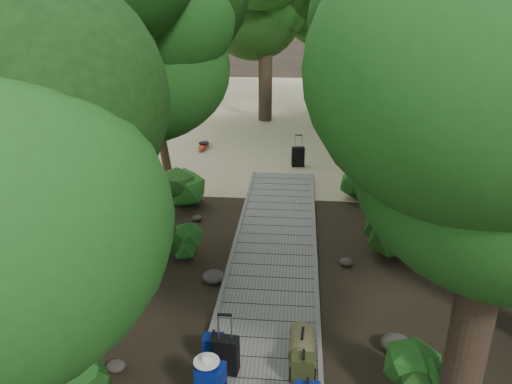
# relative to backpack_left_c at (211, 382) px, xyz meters

# --- Properties ---
(ground) EXTENTS (120.00, 120.00, 0.00)m
(ground) POSITION_rel_backpack_left_c_xyz_m (0.66, 3.04, -0.50)
(ground) COLOR #2F2417
(ground) RESTS_ON ground
(sand_beach) EXTENTS (40.00, 22.00, 0.02)m
(sand_beach) POSITION_rel_backpack_left_c_xyz_m (0.66, 19.04, -0.49)
(sand_beach) COLOR tan
(sand_beach) RESTS_ON ground
(boardwalk) EXTENTS (2.00, 12.00, 0.12)m
(boardwalk) POSITION_rel_backpack_left_c_xyz_m (0.66, 4.04, -0.44)
(boardwalk) COLOR gray
(boardwalk) RESTS_ON ground
(backpack_left_c) EXTENTS (0.45, 0.35, 0.76)m
(backpack_left_c) POSITION_rel_backpack_left_c_xyz_m (0.00, 0.00, 0.00)
(backpack_left_c) COLOR navy
(backpack_left_c) RESTS_ON boardwalk
(backpack_left_d) EXTENTS (0.36, 0.28, 0.52)m
(backpack_left_d) POSITION_rel_backpack_left_c_xyz_m (-0.11, 0.91, -0.12)
(backpack_left_d) COLOR navy
(backpack_left_d) RESTS_ON boardwalk
(backpack_right_d) EXTENTS (0.37, 0.27, 0.55)m
(backpack_right_d) POSITION_rel_backpack_left_c_xyz_m (1.33, 0.53, -0.11)
(backpack_right_d) COLOR #363515
(backpack_right_d) RESTS_ON boardwalk
(duffel_right_khaki) EXTENTS (0.46, 0.66, 0.42)m
(duffel_right_khaki) POSITION_rel_backpack_left_c_xyz_m (1.32, 1.16, -0.17)
(duffel_right_khaki) COLOR brown
(duffel_right_khaki) RESTS_ON boardwalk
(suitcase_on_boardwalk) EXTENTS (0.43, 0.27, 0.63)m
(suitcase_on_boardwalk) POSITION_rel_backpack_left_c_xyz_m (0.12, 0.68, -0.06)
(suitcase_on_boardwalk) COLOR black
(suitcase_on_boardwalk) RESTS_ON boardwalk
(lone_suitcase_on_sand) EXTENTS (0.47, 0.31, 0.68)m
(lone_suitcase_on_sand) POSITION_rel_backpack_left_c_xyz_m (1.15, 11.10, -0.14)
(lone_suitcase_on_sand) COLOR black
(lone_suitcase_on_sand) RESTS_ON sand_beach
(hat_white) EXTENTS (0.38, 0.38, 0.13)m
(hat_white) POSITION_rel_backpack_left_c_xyz_m (-0.05, -0.01, 0.44)
(hat_white) COLOR silver
(hat_white) RESTS_ON backpack_left_c
(kayak) EXTENTS (0.73, 2.88, 0.29)m
(kayak) POSITION_rel_backpack_left_c_xyz_m (-2.54, 12.93, -0.34)
(kayak) COLOR #AA250E
(kayak) RESTS_ON sand_beach
(sun_lounger) EXTENTS (0.79, 1.76, 0.55)m
(sun_lounger) POSITION_rel_backpack_left_c_xyz_m (3.37, 13.20, -0.21)
(sun_lounger) COLOR silver
(sun_lounger) RESTS_ON sand_beach
(tree_right_a) EXTENTS (4.45, 4.45, 7.42)m
(tree_right_a) POSITION_rel_backpack_left_c_xyz_m (3.42, -0.13, 3.21)
(tree_right_a) COLOR black
(tree_right_a) RESTS_ON ground
(tree_right_c) EXTENTS (5.71, 5.71, 9.89)m
(tree_right_c) POSITION_rel_backpack_left_c_xyz_m (4.11, 4.87, 4.44)
(tree_right_c) COLOR black
(tree_right_c) RESTS_ON ground
(tree_right_e) EXTENTS (4.50, 4.50, 8.10)m
(tree_right_e) POSITION_rel_backpack_left_c_xyz_m (4.42, 10.52, 3.55)
(tree_right_e) COLOR black
(tree_right_e) RESTS_ON ground
(tree_right_f) EXTENTS (4.89, 4.89, 8.73)m
(tree_right_f) POSITION_rel_backpack_left_c_xyz_m (7.30, 12.55, 3.86)
(tree_right_f) COLOR black
(tree_right_f) RESTS_ON ground
(tree_left_c) EXTENTS (4.49, 4.49, 7.80)m
(tree_left_c) POSITION_rel_backpack_left_c_xyz_m (-2.90, 6.10, 3.40)
(tree_left_c) COLOR black
(tree_left_c) RESTS_ON ground
(tree_back_a) EXTENTS (5.23, 5.23, 9.05)m
(tree_back_a) POSITION_rel_backpack_left_c_xyz_m (-0.47, 17.67, 4.02)
(tree_back_a) COLOR black
(tree_back_a) RESTS_ON ground
(tree_back_b) EXTENTS (5.72, 5.72, 10.21)m
(tree_back_b) POSITION_rel_backpack_left_c_xyz_m (1.98, 19.59, 4.60)
(tree_back_b) COLOR black
(tree_back_b) RESTS_ON ground
(tree_back_c) EXTENTS (5.34, 5.34, 9.61)m
(tree_back_c) POSITION_rel_backpack_left_c_xyz_m (6.03, 17.87, 4.31)
(tree_back_c) COLOR black
(tree_back_c) RESTS_ON ground
(tree_back_d) EXTENTS (4.76, 4.76, 7.93)m
(tree_back_d) POSITION_rel_backpack_left_c_xyz_m (-4.96, 18.11, 3.46)
(tree_back_d) COLOR black
(tree_back_d) RESTS_ON ground
(palm_right_a) EXTENTS (4.22, 4.22, 7.20)m
(palm_right_a) POSITION_rel_backpack_left_c_xyz_m (3.54, 9.72, 3.10)
(palm_right_a) COLOR #124313
(palm_right_a) RESTS_ON ground
(palm_right_b) EXTENTS (4.81, 4.81, 9.29)m
(palm_right_b) POSITION_rel_backpack_left_c_xyz_m (5.66, 14.33, 4.14)
(palm_right_b) COLOR #124313
(palm_right_b) RESTS_ON ground
(palm_right_c) EXTENTS (4.84, 4.84, 7.70)m
(palm_right_c) POSITION_rel_backpack_left_c_xyz_m (3.17, 15.32, 3.35)
(palm_right_c) COLOR #124313
(palm_right_c) RESTS_ON ground
(palm_left_a) EXTENTS (3.97, 3.97, 6.31)m
(palm_left_a) POSITION_rel_backpack_left_c_xyz_m (-3.50, 10.15, 2.65)
(palm_left_a) COLOR #124313
(palm_left_a) RESTS_ON ground
(rock_left_b) EXTENTS (0.31, 0.28, 0.17)m
(rock_left_b) POSITION_rel_backpack_left_c_xyz_m (-1.70, 0.66, -0.41)
(rock_left_b) COLOR #4C473F
(rock_left_b) RESTS_ON ground
(rock_left_c) EXTENTS (0.48, 0.43, 0.26)m
(rock_left_c) POSITION_rel_backpack_left_c_xyz_m (-0.55, 3.43, -0.37)
(rock_left_c) COLOR #4C473F
(rock_left_c) RESTS_ON ground
(rock_left_d) EXTENTS (0.26, 0.23, 0.14)m
(rock_left_d) POSITION_rel_backpack_left_c_xyz_m (-1.51, 6.42, -0.43)
(rock_left_d) COLOR #4C473F
(rock_left_d) RESTS_ON ground
(rock_right_b) EXTENTS (0.52, 0.47, 0.29)m
(rock_right_b) POSITION_rel_backpack_left_c_xyz_m (2.93, 1.56, -0.36)
(rock_right_b) COLOR #4C473F
(rock_right_b) RESTS_ON ground
(rock_right_c) EXTENTS (0.30, 0.27, 0.17)m
(rock_right_c) POSITION_rel_backpack_left_c_xyz_m (2.31, 4.40, -0.42)
(rock_right_c) COLOR #4C473F
(rock_right_c) RESTS_ON ground
(shrub_left_a) EXTENTS (1.15, 1.15, 1.04)m
(shrub_left_a) POSITION_rel_backpack_left_c_xyz_m (-2.04, 0.08, 0.02)
(shrub_left_a) COLOR #1F5118
(shrub_left_a) RESTS_ON ground
(shrub_left_b) EXTENTS (0.88, 0.88, 0.79)m
(shrub_left_b) POSITION_rel_backpack_left_c_xyz_m (-1.48, 4.45, -0.11)
(shrub_left_b) COLOR #1F5118
(shrub_left_b) RESTS_ON ground
(shrub_left_c) EXTENTS (1.35, 1.35, 1.21)m
(shrub_left_c) POSITION_rel_backpack_left_c_xyz_m (-2.17, 7.48, 0.11)
(shrub_left_c) COLOR #1F5118
(shrub_left_c) RESTS_ON ground
(shrub_right_a) EXTENTS (1.12, 1.12, 1.01)m
(shrub_right_a) POSITION_rel_backpack_left_c_xyz_m (2.99, 0.33, 0.01)
(shrub_right_a) COLOR #1F5118
(shrub_right_a) RESTS_ON ground
(shrub_right_b) EXTENTS (1.39, 1.39, 1.25)m
(shrub_right_b) POSITION_rel_backpack_left_c_xyz_m (3.25, 4.88, 0.12)
(shrub_right_b) COLOR #1F5118
(shrub_right_b) RESTS_ON ground
(shrub_right_c) EXTENTS (0.82, 0.82, 0.74)m
(shrub_right_c) POSITION_rel_backpack_left_c_xyz_m (2.92, 8.37, -0.13)
(shrub_right_c) COLOR #1F5118
(shrub_right_c) RESTS_ON ground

